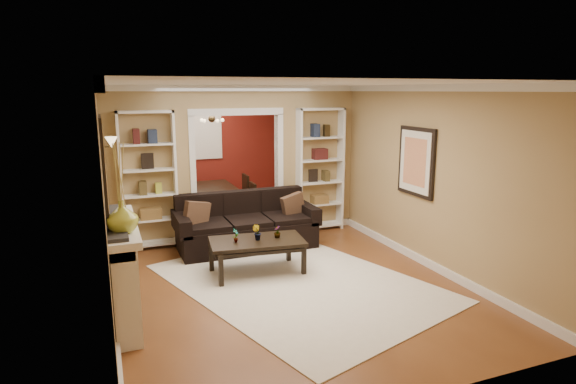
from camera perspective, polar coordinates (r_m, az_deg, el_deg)
name	(u,v)px	position (r m, az deg, el deg)	size (l,w,h in m)	color
floor	(258,256)	(7.84, -3.52, -7.54)	(8.00, 8.00, 0.00)	brown
ceiling	(256,85)	(7.39, -3.79, 12.59)	(8.00, 8.00, 0.00)	white
wall_back	(205,146)	(11.34, -9.85, 5.39)	(8.00, 8.00, 0.00)	#A48756
wall_front	(410,252)	(3.99, 14.31, -6.95)	(8.00, 8.00, 0.00)	#A48756
wall_left	(103,183)	(7.16, -21.07, 0.97)	(8.00, 8.00, 0.00)	#A48756
wall_right	(382,165)	(8.45, 11.06, 3.13)	(8.00, 8.00, 0.00)	#A48756
partition_wall	(237,163)	(8.64, -6.08, 3.47)	(4.50, 0.15, 2.70)	#A48756
red_back_panel	(205,148)	(11.31, -9.82, 5.22)	(4.44, 0.04, 2.64)	maroon
dining_window	(205,138)	(11.25, -9.82, 6.36)	(0.78, 0.03, 0.98)	#8CA5CC
area_rug	(298,283)	(6.78, 1.14, -10.68)	(2.75, 3.86, 0.01)	white
sofa	(246,222)	(8.10, -4.95, -3.52)	(2.35, 1.02, 0.92)	black
pillow_left	(197,215)	(7.84, -10.79, -2.70)	(0.42, 0.12, 0.42)	brown
pillow_right	(293,207)	(8.30, 0.60, -1.75)	(0.40, 0.11, 0.40)	brown
coffee_table	(257,257)	(7.05, -3.68, -7.65)	(1.34, 0.72, 0.51)	black
plant_left	(236,236)	(6.85, -6.21, -5.15)	(0.11, 0.07, 0.20)	#336626
plant_center	(257,233)	(6.93, -3.72, -4.82)	(0.12, 0.10, 0.22)	#336626
plant_right	(277,232)	(7.04, -1.28, -4.74)	(0.10, 0.10, 0.17)	#336626
bookshelf_left	(149,181)	(8.24, -16.19, 1.24)	(0.90, 0.30, 2.30)	white
bookshelf_right	(320,170)	(9.04, 3.76, 2.61)	(0.90, 0.30, 2.30)	white
fireplace	(125,271)	(5.91, -18.77, -8.86)	(0.32, 1.70, 1.16)	white
vase	(122,217)	(5.28, -19.07, -2.81)	(0.33, 0.33, 0.34)	#A4B038
mirror	(103,167)	(5.60, -21.03, 2.79)	(0.03, 0.95, 1.10)	silver
wall_sconce	(107,144)	(7.64, -20.64, 5.30)	(0.18, 0.18, 0.22)	#FFE0A5
framed_art	(416,162)	(7.58, 14.90, 3.48)	(0.04, 0.85, 1.05)	black
dining_table	(214,202)	(10.19, -8.72, -1.23)	(0.99, 1.78, 0.63)	black
dining_chair_nw	(190,201)	(9.77, -11.50, -1.08)	(0.44, 0.44, 0.90)	black
dining_chair_ne	(244,200)	(10.02, -5.28, -0.99)	(0.37, 0.37, 0.75)	black
dining_chair_sw	(185,198)	(10.36, -12.06, -0.67)	(0.39, 0.39, 0.79)	black
dining_chair_se	(236,193)	(10.58, -6.19, -0.10)	(0.41, 0.41, 0.83)	black
chandelier	(217,120)	(10.02, -8.47, 8.43)	(0.50, 0.50, 0.30)	#3B2F1B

